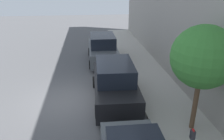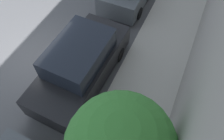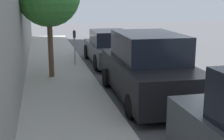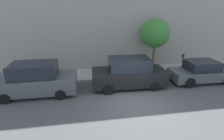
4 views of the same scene
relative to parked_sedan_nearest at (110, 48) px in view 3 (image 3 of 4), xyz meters
The scene contains 5 objects.
ground_plane 5.95m from the parked_sedan_nearest, 112.61° to the left, with size 60.00×60.00×0.00m, color #515154.
sidewalk 6.02m from the parked_sedan_nearest, 65.61° to the left, with size 2.49×32.00×0.15m.
parked_sedan_nearest is the anchor object (origin of this frame).
parked_suv_second 5.34m from the parked_sedan_nearest, 89.70° to the left, with size 2.09×4.85×1.98m.
parking_meter_near 1.80m from the parked_sedan_nearest, 18.29° to the left, with size 0.11×0.15×1.51m.
Camera 3 is at (5.39, 8.47, 2.97)m, focal length 50.00 mm.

